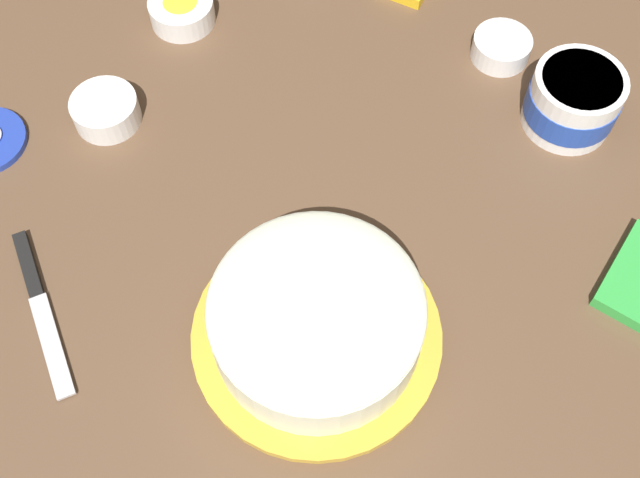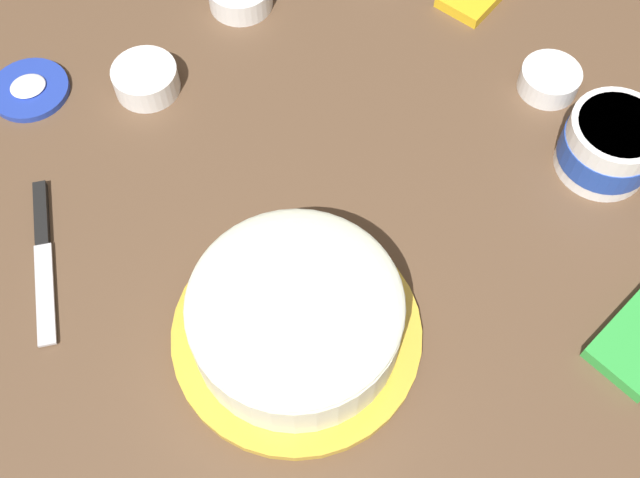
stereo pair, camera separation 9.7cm
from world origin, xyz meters
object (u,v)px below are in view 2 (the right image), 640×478
object	(u,v)px
frosted_cake	(296,319)
sprinkle_bowl_blue	(146,79)
frosting_tub	(610,144)
spreading_knife	(43,245)
frosting_tub_lid	(29,89)
sprinkle_bowl_green	(550,79)

from	to	relation	value
frosted_cake	sprinkle_bowl_blue	size ratio (longest dim) A/B	3.22
frosting_tub	spreading_knife	distance (m)	0.75
frosting_tub	spreading_knife	xyz separation A→B (m)	(0.73, -0.17, -0.04)
frosted_cake	spreading_knife	bearing A→B (deg)	-43.10
frosting_tub_lid	spreading_knife	world-z (taller)	frosting_tub_lid
sprinkle_bowl_green	sprinkle_bowl_blue	bearing A→B (deg)	-22.64
frosting_tub_lid	sprinkle_bowl_green	distance (m)	0.75
frosting_tub	frosting_tub_lid	world-z (taller)	frosting_tub
sprinkle_bowl_blue	spreading_knife	bearing A→B (deg)	45.34
frosting_tub	sprinkle_bowl_blue	size ratio (longest dim) A/B	1.35
spreading_knife	sprinkle_bowl_blue	world-z (taller)	sprinkle_bowl_blue
sprinkle_bowl_blue	frosted_cake	bearing A→B (deg)	97.16
frosted_cake	frosting_tub_lid	size ratio (longest dim) A/B	2.66
spreading_knife	sprinkle_bowl_green	bearing A→B (deg)	178.39
spreading_knife	frosting_tub	bearing A→B (deg)	167.26
sprinkle_bowl_green	spreading_knife	bearing A→B (deg)	-1.61
frosting_tub	frosting_tub_lid	distance (m)	0.81
frosting_tub	sprinkle_bowl_green	xyz separation A→B (m)	(-0.00, -0.14, -0.03)
frosted_cake	frosting_tub	xyz separation A→B (m)	(-0.48, -0.07, -0.01)
frosted_cake	sprinkle_bowl_green	world-z (taller)	frosted_cake
frosted_cake	sprinkle_bowl_green	distance (m)	0.53
frosting_tub	sprinkle_bowl_blue	bearing A→B (deg)	-34.68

